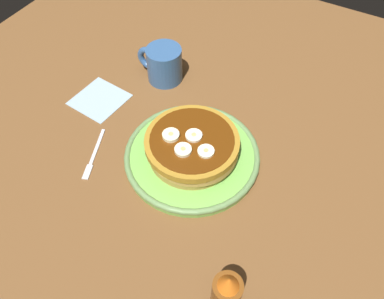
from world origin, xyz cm
name	(u,v)px	position (x,y,z in cm)	size (l,w,h in cm)	color
ground_plane	(192,163)	(0.00, 0.00, -1.50)	(140.00, 140.00, 3.00)	brown
plate	(192,156)	(0.00, 0.00, 1.16)	(27.32, 27.32, 2.15)	#72B74C
pancake_stack	(193,146)	(-0.18, -0.08, 4.20)	(18.77, 18.58, 4.71)	#AE8A40
banana_slice_0	(196,137)	(-0.46, -0.72, 6.68)	(3.29, 3.29, 0.75)	#F0E2BF
banana_slice_1	(184,150)	(-0.13, 3.35, 6.75)	(3.26, 3.26, 0.90)	beige
banana_slice_2	(206,151)	(-3.82, 1.49, 6.68)	(3.17, 3.17, 0.75)	#F3F0C2
banana_slice_3	(171,135)	(3.80, 1.48, 6.80)	(3.32, 3.32, 1.00)	#F8F2BC
coffee_mug	(163,63)	(18.12, -18.15, 4.33)	(11.61, 8.31, 8.40)	#33598C
napkin	(99,99)	(27.06, -4.30, 0.15)	(11.00, 11.00, 0.30)	#99B2BF
fork	(93,156)	(17.86, 9.48, 0.25)	(5.64, 12.47, 0.50)	silver
syrup_bottle	(226,295)	(-18.61, 22.71, 5.64)	(4.44, 4.44, 12.48)	brown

